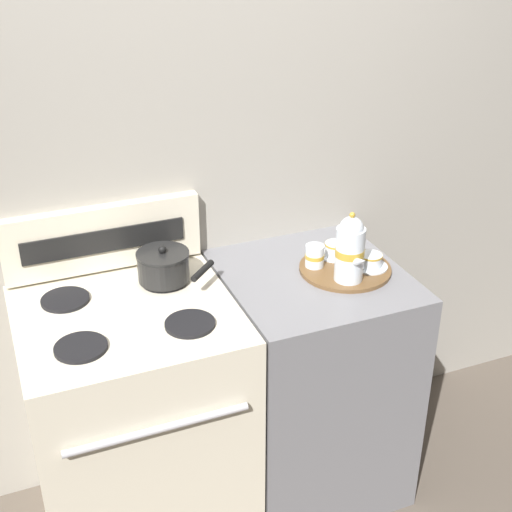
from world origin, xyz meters
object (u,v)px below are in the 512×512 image
(teacup_right, at_px, (371,261))
(creamer_jug, at_px, (315,256))
(saucepan, at_px, (164,266))
(stove, at_px, (137,424))
(teacup_left, at_px, (336,249))
(teapot, at_px, (350,249))
(serving_tray, at_px, (345,269))

(teacup_right, height_order, creamer_jug, creamer_jug)
(saucepan, xyz_separation_m, teacup_right, (0.70, -0.20, -0.03))
(stove, relative_size, creamer_jug, 11.68)
(teacup_left, height_order, teacup_right, same)
(teapot, bearing_deg, saucepan, 157.49)
(saucepan, height_order, serving_tray, saucepan)
(saucepan, height_order, teacup_left, saucepan)
(serving_tray, xyz_separation_m, creamer_jug, (-0.10, 0.05, 0.05))
(saucepan, relative_size, teacup_right, 2.05)
(serving_tray, relative_size, teacup_right, 2.66)
(teacup_left, xyz_separation_m, teacup_right, (0.07, -0.13, 0.00))
(teapot, distance_m, teacup_right, 0.15)
(saucepan, bearing_deg, teacup_left, -6.40)
(teapot, height_order, creamer_jug, teapot)
(saucepan, distance_m, teapot, 0.64)
(stove, distance_m, teacup_right, 1.01)
(serving_tray, height_order, teacup_left, teacup_left)
(stove, height_order, saucepan, saucepan)
(teapot, relative_size, creamer_jug, 3.14)
(saucepan, bearing_deg, serving_tray, -14.67)
(serving_tray, xyz_separation_m, teapot, (-0.03, -0.08, 0.13))
(saucepan, xyz_separation_m, creamer_jug, (0.52, -0.11, -0.01))
(serving_tray, bearing_deg, creamer_jug, 153.10)
(stove, bearing_deg, teacup_left, 5.40)
(stove, distance_m, creamer_jug, 0.86)
(serving_tray, bearing_deg, teacup_left, 84.47)
(teacup_left, bearing_deg, stove, -174.60)
(teapot, bearing_deg, creamer_jug, 116.67)
(creamer_jug, bearing_deg, teacup_left, 21.35)
(stove, height_order, teacup_left, teacup_left)
(stove, bearing_deg, creamer_jug, 2.78)
(teacup_right, distance_m, creamer_jug, 0.20)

